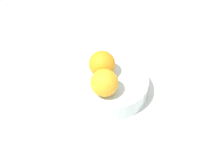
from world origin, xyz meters
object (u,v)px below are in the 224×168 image
at_px(orange_in_bowl_0, 102,64).
at_px(orange_in_bowl_1, 104,83).
at_px(fruit_bowl, 112,86).
at_px(folded_napkin, 198,85).

distance_m(orange_in_bowl_0, orange_in_bowl_1, 0.06).
relative_size(orange_in_bowl_0, orange_in_bowl_1, 1.01).
relative_size(fruit_bowl, orange_in_bowl_0, 2.81).
height_order(orange_in_bowl_1, folded_napkin, orange_in_bowl_1).
bearing_deg(orange_in_bowl_1, fruit_bowl, 58.49).
relative_size(fruit_bowl, folded_napkin, 1.49).
distance_m(fruit_bowl, folded_napkin, 0.24).
relative_size(orange_in_bowl_1, folded_napkin, 0.52).
bearing_deg(fruit_bowl, orange_in_bowl_1, -121.51).
distance_m(fruit_bowl, orange_in_bowl_1, 0.08).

